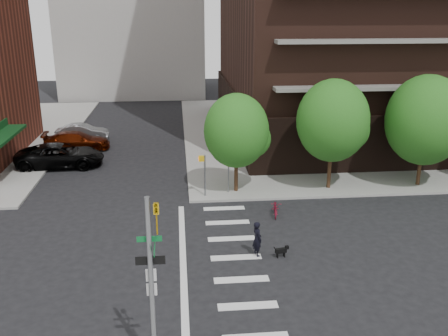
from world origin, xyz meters
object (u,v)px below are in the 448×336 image
at_px(traffic_signal, 153,301).
at_px(parked_car_silver, 82,132).
at_px(parked_car_maroon, 77,141).
at_px(parked_car_black, 60,156).
at_px(scooter, 276,208).
at_px(dog_walker, 257,239).

relative_size(traffic_signal, parked_car_silver, 1.34).
bearing_deg(parked_car_maroon, parked_car_black, 172.93).
distance_m(parked_car_silver, scooter, 22.42).
height_order(parked_car_black, dog_walker, dog_walker).
xyz_separation_m(traffic_signal, parked_car_silver, (-7.43, 29.97, -1.96)).
relative_size(traffic_signal, dog_walker, 3.47).
bearing_deg(traffic_signal, scooter, 62.81).
bearing_deg(dog_walker, parked_car_maroon, 12.61).
height_order(parked_car_maroon, parked_car_silver, parked_car_maroon).
relative_size(traffic_signal, scooter, 3.56).
relative_size(parked_car_silver, scooter, 2.66).
xyz_separation_m(parked_car_maroon, scooter, (13.67, -14.78, -0.33)).
height_order(parked_car_maroon, dog_walker, dog_walker).
xyz_separation_m(parked_car_maroon, dog_walker, (11.86, -19.38, 0.10)).
bearing_deg(scooter, parked_car_black, 152.93).
distance_m(traffic_signal, parked_car_silver, 30.94).
xyz_separation_m(traffic_signal, dog_walker, (4.49, 7.64, -1.83)).
relative_size(parked_car_black, dog_walker, 3.59).
xyz_separation_m(parked_car_black, parked_car_silver, (0.30, 7.47, -0.12)).
xyz_separation_m(parked_car_black, dog_walker, (12.22, -14.85, 0.00)).
xyz_separation_m(parked_car_black, scooter, (14.02, -10.25, -0.42)).
height_order(traffic_signal, parked_car_silver, traffic_signal).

